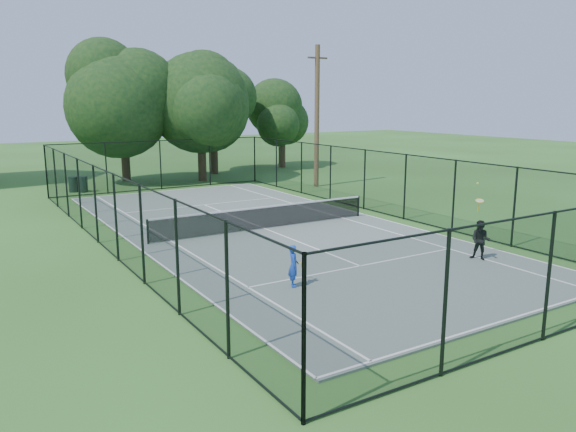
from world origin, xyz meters
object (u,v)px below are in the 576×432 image
utility_pole (317,116)px  player_blue (294,266)px  trash_bin_right (83,184)px  tennis_net (264,216)px  trash_bin_left (73,184)px  player_black (480,240)px

utility_pole → player_blue: bearing=-126.2°
player_blue → trash_bin_right: bearing=93.8°
tennis_net → utility_pole: bearing=45.7°
trash_bin_right → player_blue: bearing=-86.2°
trash_bin_left → utility_pole: size_ratio=0.11×
tennis_net → player_black: size_ratio=3.98×
trash_bin_right → player_blue: size_ratio=0.76×
utility_pole → tennis_net: bearing=-134.3°
trash_bin_left → player_black: (8.75, -22.59, 0.28)m
trash_bin_left → utility_pole: 15.25m
tennis_net → trash_bin_right: size_ratio=10.74×
tennis_net → utility_pole: (8.77, 9.00, 3.82)m
tennis_net → trash_bin_right: bearing=106.9°
tennis_net → player_blue: bearing=-112.8°
trash_bin_right → player_black: player_black is taller
trash_bin_right → tennis_net: bearing=-73.1°
tennis_net → utility_pole: size_ratio=1.16×
tennis_net → player_black: (3.93, -7.90, 0.16)m
trash_bin_left → trash_bin_right: trash_bin_right is taller
trash_bin_left → player_black: size_ratio=0.36×
tennis_net → player_black: 8.83m
utility_pole → player_blue: size_ratio=6.99×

